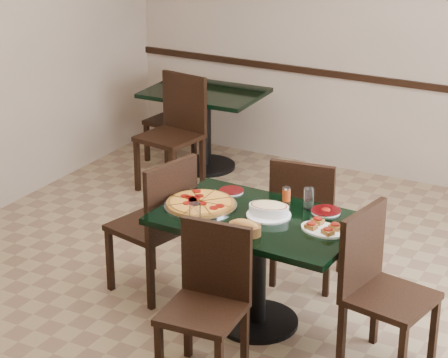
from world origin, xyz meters
The scene contains 20 objects.
floor centered at (0.00, 0.00, 0.00)m, with size 5.50×5.50×0.00m, color olive.
main_table centered at (0.23, -0.15, 0.57)m, with size 1.27×0.85×0.75m.
back_table centered at (-1.48, 2.15, 0.52)m, with size 1.07×0.80×0.75m.
chair_far centered at (0.28, 0.47, 0.53)m, with size 0.49×0.49×0.95m.
chair_near centered at (0.23, -0.77, 0.51)m, with size 0.46×0.46×0.92m.
chair_right centered at (1.03, -0.22, 0.54)m, with size 0.52×0.52×0.97m.
chair_left centered at (-0.53, -0.10, 0.55)m, with size 0.55×0.55×0.98m.
back_chair_near centered at (-1.46, 1.62, 0.57)m, with size 0.53×0.53×1.01m.
back_chair_left centered at (-1.80, 2.17, 0.45)m, with size 0.42×0.42×0.82m.
pepperoni_pizza centered at (-0.17, -0.17, 0.77)m, with size 0.47×0.47×0.04m.
lasagna_casserole centered at (0.28, -0.11, 0.80)m, with size 0.28×0.28×0.09m.
bread_basket centered at (0.27, -0.41, 0.79)m, with size 0.20×0.14×0.09m.
bruschetta_platter centered at (0.65, -0.15, 0.77)m, with size 0.32×0.26×0.05m.
side_plate_near centered at (0.04, -0.46, 0.76)m, with size 0.17×0.17×0.02m.
side_plate_far_r centered at (0.56, 0.12, 0.76)m, with size 0.19×0.19×0.03m.
side_plate_far_l centered at (-0.11, 0.12, 0.76)m, with size 0.16×0.16×0.02m.
napkin_setting centered at (0.14, -0.41, 0.75)m, with size 0.22×0.22×0.01m.
water_glass_a centered at (0.45, 0.11, 0.82)m, with size 0.06×0.06×0.14m, color white.
water_glass_b centered at (-0.04, -0.46, 0.82)m, with size 0.07×0.07×0.15m, color white.
pepper_shaker centered at (0.27, 0.16, 0.80)m, with size 0.05×0.05×0.09m.
Camera 1 is at (2.40, -4.55, 2.94)m, focal length 70.00 mm.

